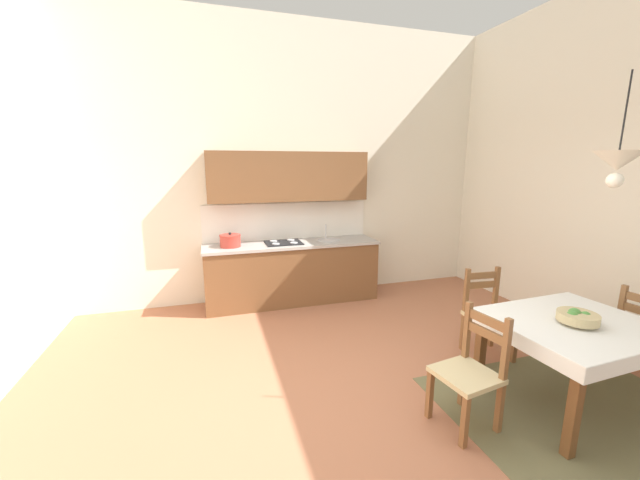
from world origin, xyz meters
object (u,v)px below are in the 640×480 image
Objects in this scene: kitchen_cabinetry at (291,245)px; fruit_bowl at (577,317)px; pendant_lamp at (618,162)px; dining_chair_kitchen_side at (487,315)px; dining_chair_tv_side at (470,372)px; dining_table at (573,335)px.

fruit_bowl is at bearing -62.04° from kitchen_cabinetry.
dining_chair_kitchen_side is at bearing 92.66° from pendant_lamp.
fruit_bowl is at bearing -89.17° from dining_chair_kitchen_side.
kitchen_cabinetry is at bearing 117.76° from pendant_lamp.
pendant_lamp is at bearing -69.39° from fruit_bowl.
kitchen_cabinetry is 3.15× the size of pendant_lamp.
dining_chair_tv_side is at bearing -137.01° from dining_chair_kitchen_side.
dining_chair_tv_side is 1.00× the size of dining_chair_kitchen_side.
dining_chair_tv_side is 1.00m from fruit_bowl.
pendant_lamp reaches higher than fruit_bowl.
dining_chair_tv_side is 1.16× the size of pendant_lamp.
dining_table is at bearing 47.10° from fruit_bowl.
pendant_lamp is at bearing -92.09° from dining_table.
dining_table is 0.92m from dining_chair_kitchen_side.
dining_chair_tv_side is 1.25m from dining_chair_kitchen_side.
dining_chair_kitchen_side reaches higher than fruit_bowl.
dining_table is 0.19m from fruit_bowl.
dining_chair_kitchen_side is at bearing -53.04° from kitchen_cabinetry.
dining_table is at bearing 87.91° from pendant_lamp.
dining_chair_kitchen_side is 1.16× the size of pendant_lamp.
pendant_lamp reaches higher than dining_table.
kitchen_cabinetry is at bearing 117.96° from fruit_bowl.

